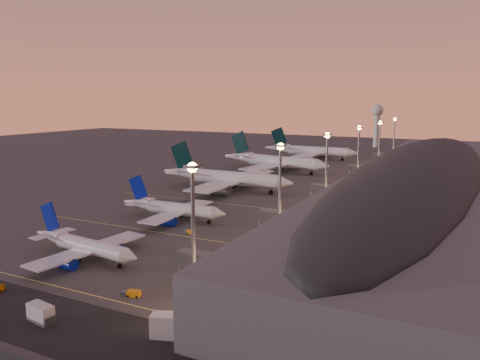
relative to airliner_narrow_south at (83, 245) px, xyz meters
name	(u,v)px	position (x,y,z in m)	size (l,w,h in m)	color
ground	(163,227)	(0.35, 30.38, -3.15)	(700.00, 700.00, 0.00)	#3D3A38
airliner_narrow_south	(83,245)	(0.00, 0.00, 0.00)	(34.11, 30.62, 12.18)	silver
airliner_narrow_north	(173,209)	(-2.39, 39.01, 0.22)	(36.42, 32.48, 13.04)	silver
airliner_wide_near	(225,178)	(-11.24, 88.23, 1.77)	(59.48, 53.97, 19.09)	silver
airliner_wide_mid	(274,161)	(-12.53, 143.01, 1.95)	(61.75, 56.90, 19.79)	silver
airliner_wide_far	(310,151)	(-12.39, 199.55, 1.76)	(59.37, 53.88, 19.05)	silver
terminal_building	(421,176)	(62.18, 102.85, 5.63)	(56.35, 255.00, 17.46)	#535359
light_masts	(346,151)	(36.35, 95.38, 14.41)	(2.20, 217.20, 25.90)	slate
radar_tower	(377,118)	(10.35, 290.38, 18.73)	(9.00, 9.00, 32.50)	silver
lane_markings	(229,201)	(0.35, 70.38, -3.14)	(90.00, 180.36, 0.00)	#D8C659
baggage_tug_a	(132,293)	(23.60, -11.51, -2.65)	(3.89, 2.27, 1.09)	orange
baggage_tug_b	(212,264)	(29.13, 9.03, -2.61)	(4.22, 2.57, 1.18)	orange
baggage_tug_c	(190,232)	(10.59, 28.48, -2.71)	(3.23, 1.52, 0.95)	orange
catering_truck_a	(42,314)	(17.29, -26.51, -1.71)	(5.69, 2.82, 3.07)	silver
catering_truck_b	(172,327)	(39.40, -20.75, -1.42)	(7.03, 4.55, 3.69)	silver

